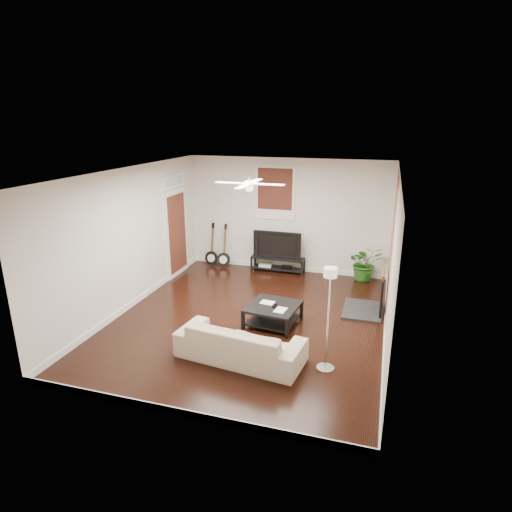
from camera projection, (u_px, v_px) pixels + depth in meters
The scene contains 14 objects.
room at pixel (250, 249), 7.91m from camera, with size 5.01×6.01×2.81m.
brick_accent at pixel (392, 246), 8.13m from camera, with size 0.02×2.20×2.80m, color #A05433.
fireplace at pixel (372, 290), 8.50m from camera, with size 0.80×1.10×0.92m, color black.
window_back at pixel (275, 193), 10.54m from camera, with size 1.00×0.06×1.30m, color #3B1610.
door_left at pixel (176, 225), 10.37m from camera, with size 0.08×1.00×2.50m, color white.
tv_stand at pixel (278, 265), 10.86m from camera, with size 1.33×0.36×0.37m, color black.
tv at pixel (278, 244), 10.71m from camera, with size 1.20×0.16×0.69m, color black.
coffee_table at pixel (273, 315), 8.07m from camera, with size 0.90×0.90×0.38m, color black.
sofa at pixel (240, 342), 6.86m from camera, with size 2.03×0.80×0.59m, color #C7AF95.
floor_lamp at pixel (328, 320), 6.42m from camera, with size 0.27×0.27×1.66m, color silver, non-canonical shape.
potted_plant at pixel (365, 263), 10.23m from camera, with size 0.77×0.67×0.85m, color #215C1A.
guitar_left at pixel (211, 245), 11.21m from camera, with size 0.35×0.25×1.13m, color black, non-canonical shape.
guitar_right at pixel (223, 246), 11.09m from camera, with size 0.35×0.25×1.13m, color black, non-canonical shape.
ceiling_fan at pixel (249, 184), 7.55m from camera, with size 1.24×1.24×0.32m, color white, non-canonical shape.
Camera 1 is at (2.32, -7.21, 3.68)m, focal length 30.37 mm.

